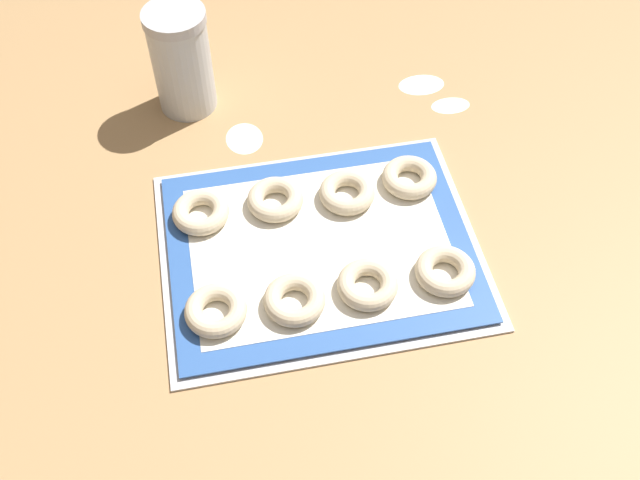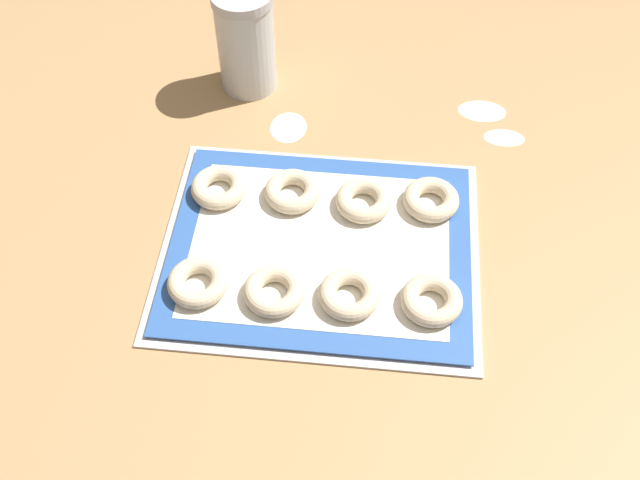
% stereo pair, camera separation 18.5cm
% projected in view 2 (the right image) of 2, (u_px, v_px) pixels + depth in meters
% --- Properties ---
extents(ground_plane, '(2.80, 2.80, 0.00)m').
position_uv_depth(ground_plane, '(306.00, 257.00, 1.04)').
color(ground_plane, '#A87F51').
extents(baking_tray, '(0.44, 0.36, 0.01)m').
position_uv_depth(baking_tray, '(320.00, 248.00, 1.04)').
color(baking_tray, silver).
rests_on(baking_tray, ground_plane).
extents(baking_mat, '(0.42, 0.33, 0.00)m').
position_uv_depth(baking_mat, '(320.00, 246.00, 1.04)').
color(baking_mat, '#2D569E').
rests_on(baking_mat, baking_tray).
extents(bagel_front_far_left, '(0.08, 0.08, 0.02)m').
position_uv_depth(bagel_front_far_left, '(198.00, 282.00, 0.99)').
color(bagel_front_far_left, beige).
rests_on(bagel_front_far_left, baking_mat).
extents(bagel_front_mid_left, '(0.08, 0.08, 0.02)m').
position_uv_depth(bagel_front_mid_left, '(274.00, 291.00, 0.98)').
color(bagel_front_mid_left, beige).
rests_on(bagel_front_mid_left, baking_mat).
extents(bagel_front_mid_right, '(0.08, 0.08, 0.02)m').
position_uv_depth(bagel_front_mid_right, '(349.00, 294.00, 0.97)').
color(bagel_front_mid_right, beige).
rests_on(bagel_front_mid_right, baking_mat).
extents(bagel_front_far_right, '(0.08, 0.08, 0.02)m').
position_uv_depth(bagel_front_far_right, '(432.00, 300.00, 0.97)').
color(bagel_front_far_right, beige).
rests_on(bagel_front_far_right, baking_mat).
extents(bagel_back_far_left, '(0.08, 0.08, 0.02)m').
position_uv_depth(bagel_back_far_left, '(219.00, 187.00, 1.09)').
color(bagel_back_far_left, beige).
rests_on(bagel_back_far_left, baking_mat).
extents(bagel_back_mid_left, '(0.08, 0.08, 0.02)m').
position_uv_depth(bagel_back_mid_left, '(292.00, 191.00, 1.08)').
color(bagel_back_mid_left, beige).
rests_on(bagel_back_mid_left, baking_mat).
extents(bagel_back_mid_right, '(0.08, 0.08, 0.02)m').
position_uv_depth(bagel_back_mid_right, '(364.00, 201.00, 1.07)').
color(bagel_back_mid_right, beige).
rests_on(bagel_back_mid_right, baking_mat).
extents(bagel_back_far_right, '(0.08, 0.08, 0.02)m').
position_uv_depth(bagel_back_far_right, '(431.00, 200.00, 1.07)').
color(bagel_back_far_right, beige).
rests_on(bagel_back_far_right, baking_mat).
extents(flour_canister, '(0.10, 0.10, 0.18)m').
position_uv_depth(flour_canister, '(246.00, 40.00, 1.19)').
color(flour_canister, silver).
rests_on(flour_canister, ground_plane).
extents(flour_patch_near, '(0.06, 0.07, 0.00)m').
position_uv_depth(flour_patch_near, '(288.00, 127.00, 1.20)').
color(flour_patch_near, white).
rests_on(flour_patch_near, ground_plane).
extents(flour_patch_far, '(0.06, 0.04, 0.00)m').
position_uv_depth(flour_patch_far, '(504.00, 137.00, 1.18)').
color(flour_patch_far, white).
rests_on(flour_patch_far, ground_plane).
extents(flour_patch_side, '(0.08, 0.05, 0.00)m').
position_uv_depth(flour_patch_side, '(482.00, 111.00, 1.22)').
color(flour_patch_side, white).
rests_on(flour_patch_side, ground_plane).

